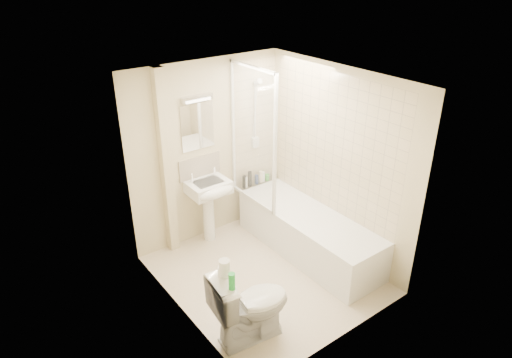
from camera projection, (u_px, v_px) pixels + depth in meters
floor at (265, 275)px, 5.56m from camera, size 2.50×2.50×0.00m
wall_back at (207, 152)px, 5.92m from camera, size 2.20×0.02×2.40m
wall_left at (177, 219)px, 4.44m from camera, size 0.02×2.50×2.40m
wall_right at (337, 163)px, 5.61m from camera, size 0.02×2.50×2.40m
ceiling at (267, 80)px, 4.49m from camera, size 2.20×2.50×0.02m
tile_back at (254, 124)px, 6.22m from camera, size 0.70×0.01×1.75m
tile_right at (334, 145)px, 5.55m from camera, size 0.01×2.10×1.75m
pipe_boxing at (166, 165)px, 5.55m from camera, size 0.12×0.12×2.40m
splashback at (200, 167)px, 5.92m from camera, size 0.60×0.02×0.30m
mirror at (198, 127)px, 5.68m from camera, size 0.46×0.01×0.60m
strip_light at (197, 98)px, 5.50m from camera, size 0.42×0.07×0.07m
bathtub at (308, 232)px, 5.88m from camera, size 0.70×2.10×0.55m
shower_screen at (252, 137)px, 5.70m from camera, size 0.04×0.92×1.80m
shower_fixture at (256, 117)px, 6.13m from camera, size 0.10×0.16×0.99m
pedestal_sink at (210, 195)px, 5.90m from camera, size 0.52×0.48×1.01m
bottle_black_a at (244, 182)px, 6.39m from camera, size 0.06×0.06×0.18m
bottle_white_a at (245, 182)px, 6.40m from camera, size 0.06×0.06×0.17m
bottle_black_b at (250, 179)px, 6.43m from camera, size 0.06×0.06×0.22m
bottle_blue at (257, 179)px, 6.51m from camera, size 0.05×0.05×0.14m
bottle_cream at (261, 177)px, 6.54m from camera, size 0.06×0.06×0.17m
bottle_white_b at (263, 177)px, 6.57m from camera, size 0.06×0.06×0.15m
bottle_green at (267, 177)px, 6.62m from camera, size 0.06×0.06×0.09m
toilet at (251, 305)px, 4.50m from camera, size 0.65×0.91×0.81m
toilet_roll_lower at (224, 271)px, 4.25m from camera, size 0.11×0.11×0.09m
toilet_roll_upper at (224, 265)px, 4.17m from camera, size 0.11×0.11×0.11m
green_bottle at (232, 281)px, 4.06m from camera, size 0.06×0.06×0.17m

